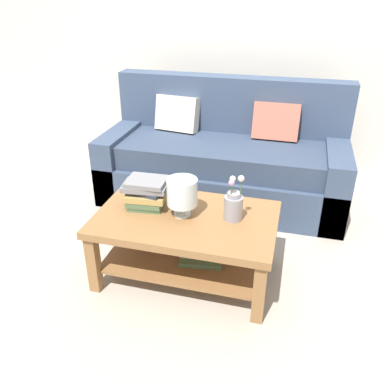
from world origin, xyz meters
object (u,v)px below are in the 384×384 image
(couch, at_px, (224,160))
(coffee_table, at_px, (187,233))
(book_stack_main, at_px, (146,193))
(flower_pitcher, at_px, (233,205))
(glass_hurricane_vase, at_px, (182,193))

(couch, xyz_separation_m, coffee_table, (-0.00, -1.22, -0.03))
(couch, bearing_deg, book_stack_main, -104.45)
(flower_pitcher, bearing_deg, book_stack_main, 179.07)
(book_stack_main, relative_size, glass_hurricane_vase, 1.22)
(couch, height_order, flower_pitcher, couch)
(coffee_table, xyz_separation_m, flower_pitcher, (0.29, 0.05, 0.23))
(book_stack_main, distance_m, flower_pitcher, 0.59)
(coffee_table, bearing_deg, book_stack_main, 168.91)
(glass_hurricane_vase, bearing_deg, flower_pitcher, 6.88)
(couch, relative_size, coffee_table, 1.84)
(couch, distance_m, glass_hurricane_vase, 1.24)
(glass_hurricane_vase, xyz_separation_m, flower_pitcher, (0.32, 0.04, -0.06))
(book_stack_main, height_order, glass_hurricane_vase, glass_hurricane_vase)
(book_stack_main, bearing_deg, glass_hurricane_vase, -10.47)
(book_stack_main, relative_size, flower_pitcher, 1.00)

